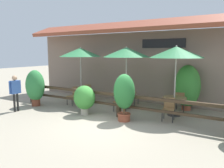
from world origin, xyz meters
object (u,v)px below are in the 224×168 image
object	(u,v)px
patio_umbrella_middle	(126,52)
patio_umbrella_far	(176,52)
chair_near_streetside	(74,95)
dining_table_far	(174,101)
chair_far_wallside	(180,101)
potted_plant_tall_tropical	(187,87)
chair_near_wallside	(89,91)
pedestrian	(15,88)
dining_table_middle	(126,95)
patio_umbrella_near	(80,52)
potted_plant_corner_fern	(124,94)
chair_middle_streetside	(121,101)
potted_plant_broad_leaf	(35,86)
potted_plant_entrance_palm	(84,98)
chair_middle_wallside	(132,95)
chair_far_streetside	(169,108)
dining_table_near	(81,90)

from	to	relation	value
patio_umbrella_middle	patio_umbrella_far	xyz separation A→B (m)	(2.27, -0.12, 0.00)
chair_near_streetside	dining_table_far	bearing A→B (deg)	17.51
chair_far_wallside	potted_plant_tall_tropical	distance (m)	0.73
chair_near_wallside	dining_table_far	size ratio (longest dim) A/B	0.89
pedestrian	dining_table_far	bearing A→B (deg)	116.88
patio_umbrella_middle	dining_table_middle	world-z (taller)	patio_umbrella_middle
chair_near_streetside	pedestrian	distance (m)	2.68
patio_umbrella_far	dining_table_far	bearing A→B (deg)	-104.04
patio_umbrella_far	pedestrian	bearing A→B (deg)	-154.60
chair_far_wallside	potted_plant_tall_tropical	bearing A→B (deg)	-119.85
chair_far_wallside	pedestrian	world-z (taller)	pedestrian
patio_umbrella_near	potted_plant_corner_fern	distance (m)	4.15
patio_umbrella_near	potted_plant_corner_fern	world-z (taller)	patio_umbrella_near
patio_umbrella_middle	chair_middle_streetside	distance (m)	2.21
patio_umbrella_near	potted_plant_corner_fern	xyz separation A→B (m)	(3.44, -1.75, -1.53)
chair_near_streetside	chair_far_wallside	world-z (taller)	same
dining_table_far	chair_near_wallside	bearing A→B (deg)	170.97
dining_table_middle	patio_umbrella_far	distance (m)	3.01
potted_plant_broad_leaf	potted_plant_entrance_palm	xyz separation A→B (m)	(3.00, -0.04, -0.25)
pedestrian	potted_plant_tall_tropical	bearing A→B (deg)	124.03
pedestrian	patio_umbrella_far	bearing A→B (deg)	116.88
dining_table_middle	potted_plant_tall_tropical	world-z (taller)	potted_plant_tall_tropical
patio_umbrella_middle	chair_middle_wallside	distance (m)	2.20
dining_table_far	pedestrian	distance (m)	6.79
patio_umbrella_middle	potted_plant_corner_fern	world-z (taller)	patio_umbrella_middle
chair_near_streetside	potted_plant_tall_tropical	size ratio (longest dim) A/B	0.42
chair_far_streetside	potted_plant_entrance_palm	size ratio (longest dim) A/B	0.70
chair_far_streetside	patio_umbrella_far	bearing A→B (deg)	82.21
patio_umbrella_near	patio_umbrella_middle	world-z (taller)	same
chair_near_wallside	potted_plant_tall_tropical	xyz separation A→B (m)	(5.13, 0.39, 0.58)
patio_umbrella_middle	potted_plant_tall_tropical	xyz separation A→B (m)	(2.53, 1.04, -1.51)
dining_table_far	chair_far_streetside	size ratio (longest dim) A/B	1.12
dining_table_far	potted_plant_entrance_palm	world-z (taller)	potted_plant_entrance_palm
chair_middle_streetside	pedestrian	world-z (taller)	pedestrian
patio_umbrella_near	patio_umbrella_middle	distance (m)	2.60
chair_near_wallside	patio_umbrella_middle	size ratio (longest dim) A/B	0.30
chair_middle_streetside	chair_far_wallside	world-z (taller)	same
chair_far_streetside	chair_far_wallside	bearing A→B (deg)	80.48
patio_umbrella_middle	chair_far_wallside	xyz separation A→B (m)	(2.33, 0.65, -2.10)
chair_far_streetside	potted_plant_tall_tropical	size ratio (longest dim) A/B	0.42
patio_umbrella_near	chair_near_streetside	bearing A→B (deg)	-83.05
potted_plant_broad_leaf	pedestrian	distance (m)	1.17
potted_plant_broad_leaf	potted_plant_tall_tropical	bearing A→B (deg)	24.18
dining_table_near	dining_table_far	size ratio (longest dim) A/B	1.00
patio_umbrella_far	dining_table_far	size ratio (longest dim) A/B	2.97
dining_table_middle	chair_middle_streetside	bearing A→B (deg)	-82.42
patio_umbrella_near	chair_far_streetside	bearing A→B (deg)	-9.72
patio_umbrella_near	pedestrian	bearing A→B (deg)	-112.83
chair_middle_streetside	potted_plant_broad_leaf	bearing A→B (deg)	-150.09
chair_middle_wallside	potted_plant_broad_leaf	bearing A→B (deg)	36.80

